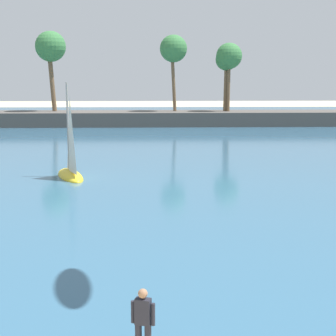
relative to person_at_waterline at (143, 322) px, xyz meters
name	(u,v)px	position (x,y,z in m)	size (l,w,h in m)	color
sea	(138,132)	(-1.07, 47.94, -0.86)	(220.00, 95.11, 0.06)	#33607F
palm_headland	(173,102)	(3.12, 55.58, 2.07)	(104.03, 6.20, 12.76)	#514C47
person_at_waterline	(143,322)	(0.00, 0.00, 0.00)	(0.53, 0.30, 1.67)	#23232D
sailboat_mid_bay	(70,168)	(-4.69, 21.10, -0.28)	(2.69, 4.44, 6.18)	yellow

